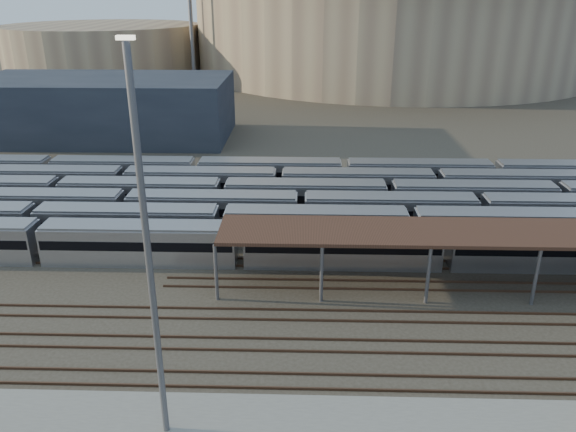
# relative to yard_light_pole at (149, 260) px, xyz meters

# --- Properties ---
(ground) EXTENTS (420.00, 420.00, 0.00)m
(ground) POSITION_rel_yard_light_pole_xyz_m (8.75, 13.71, -11.22)
(ground) COLOR #383026
(ground) RESTS_ON ground
(subway_trains) EXTENTS (129.75, 23.90, 3.60)m
(subway_trains) POSITION_rel_yard_light_pole_xyz_m (7.37, 32.21, -9.42)
(subway_trains) COLOR silver
(subway_trains) RESTS_ON ground
(empty_tracks) EXTENTS (170.00, 9.62, 0.18)m
(empty_tracks) POSITION_rel_yard_light_pole_xyz_m (8.75, 8.71, -11.13)
(empty_tracks) COLOR #4C3323
(empty_tracks) RESTS_ON ground
(stadium) EXTENTS (124.00, 124.00, 32.50)m
(stadium) POSITION_rel_yard_light_pole_xyz_m (33.75, 153.71, 5.25)
(stadium) COLOR gray
(stadium) RESTS_ON ground
(secondary_arena) EXTENTS (56.00, 56.00, 14.00)m
(secondary_arena) POSITION_rel_yard_light_pole_xyz_m (-51.25, 143.71, -4.22)
(secondary_arena) COLOR gray
(secondary_arena) RESTS_ON ground
(service_building) EXTENTS (42.00, 20.00, 10.00)m
(service_building) POSITION_rel_yard_light_pole_xyz_m (-26.25, 68.71, -6.22)
(service_building) COLOR #1E232D
(service_building) RESTS_ON ground
(floodlight_0) EXTENTS (4.00, 1.00, 38.40)m
(floodlight_0) POSITION_rel_yard_light_pole_xyz_m (-21.25, 123.71, 9.43)
(floodlight_0) COLOR slate
(floodlight_0) RESTS_ON ground
(yard_light_pole) EXTENTS (0.80, 0.36, 21.88)m
(yard_light_pole) POSITION_rel_yard_light_pole_xyz_m (0.00, 0.00, 0.00)
(yard_light_pole) COLOR slate
(yard_light_pole) RESTS_ON apron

